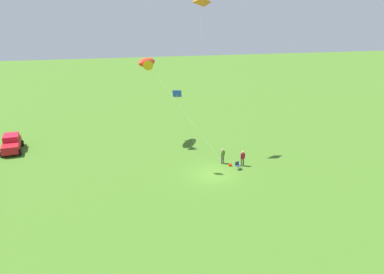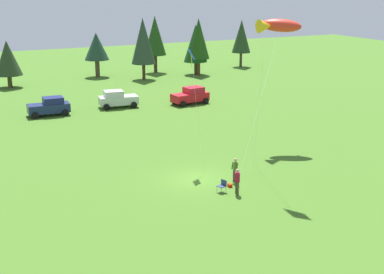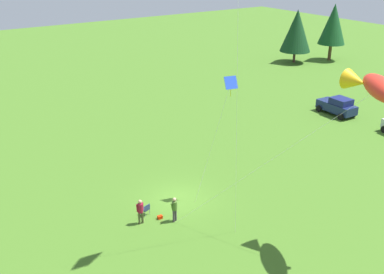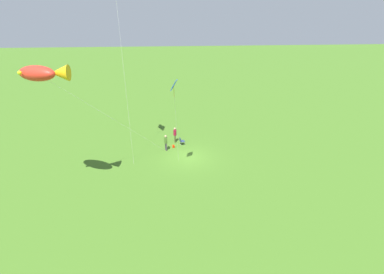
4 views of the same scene
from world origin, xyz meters
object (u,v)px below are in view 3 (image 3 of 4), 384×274
person_spectator (140,210)px  kite_diamond_blue (230,86)px  kite_large_fish (374,86)px  person_kite_flyer (174,208)px  folding_chair (146,209)px  car_navy_hatch (337,106)px  backpack_on_grass (160,217)px

person_spectator → kite_diamond_blue: size_ratio=0.20×
kite_large_fish → person_kite_flyer: bearing=-137.7°
folding_chair → car_navy_hatch: 26.83m
folding_chair → kite_diamond_blue: 9.79m
person_kite_flyer → kite_large_fish: kite_large_fish is taller
folding_chair → car_navy_hatch: size_ratio=0.19×
folding_chair → car_navy_hatch: bearing=-94.4°
backpack_on_grass → kite_large_fish: kite_large_fish is taller
folding_chair → kite_large_fish: size_ratio=0.08×
person_spectator → backpack_on_grass: size_ratio=5.44×
folding_chair → kite_large_fish: bearing=-155.8°
folding_chair → kite_large_fish: 15.88m
kite_large_fish → kite_diamond_blue: 9.36m
kite_large_fish → person_spectator: bearing=-134.2°
kite_diamond_blue → person_kite_flyer: bearing=-79.4°
person_spectator → kite_large_fish: kite_large_fish is taller
car_navy_hatch → kite_diamond_blue: kite_diamond_blue is taller
person_spectator → kite_large_fish: size_ratio=0.17×
folding_chair → kite_diamond_blue: size_ratio=0.09×
person_spectator → backpack_on_grass: bearing=-97.3°
person_kite_flyer → kite_large_fish: size_ratio=0.17×
folding_chair → backpack_on_grass: folding_chair is taller
person_kite_flyer → person_spectator: bearing=41.4°
backpack_on_grass → kite_large_fish: (8.75, 7.91, 9.76)m
person_kite_flyer → folding_chair: size_ratio=2.12×
person_kite_flyer → car_navy_hatch: size_ratio=0.41×
folding_chair → person_kite_flyer: bearing=-161.2°
person_kite_flyer → folding_chair: bearing=14.2°
person_kite_flyer → person_spectator: (-0.99, -1.94, 0.00)m
kite_large_fish → car_navy_hatch: bearing=131.2°
car_navy_hatch → kite_large_fish: (15.53, -17.71, 8.92)m
person_kite_flyer → kite_large_fish: 13.94m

